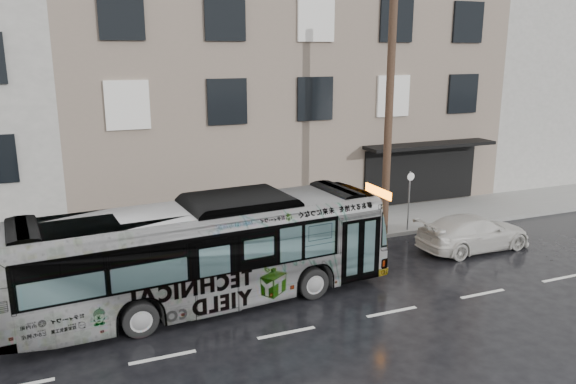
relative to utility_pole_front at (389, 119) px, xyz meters
name	(u,v)px	position (x,y,z in m)	size (l,w,h in m)	color
ground	(255,295)	(-6.50, -3.30, -4.65)	(120.00, 120.00, 0.00)	black
sidewalk	(213,243)	(-6.50, 1.60, -4.58)	(90.00, 3.60, 0.15)	gray
building_taupe	(265,84)	(-1.50, 9.40, 0.85)	(20.00, 12.00, 11.00)	#746559
building_filler	(547,69)	(17.50, 9.40, 1.35)	(18.00, 12.00, 12.00)	#ADABA4
utility_pole_front	(389,119)	(0.00, 0.00, 0.00)	(0.30, 0.30, 9.00)	#453022
sign_post	(409,201)	(1.10, 0.00, -3.30)	(0.06, 0.06, 2.40)	slate
bus	(204,253)	(-7.99, -3.24, -3.10)	(2.60, 11.10, 3.09)	#B2B2B2
white_sedan	(474,232)	(2.29, -2.48, -4.01)	(1.80, 4.43, 1.29)	beige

